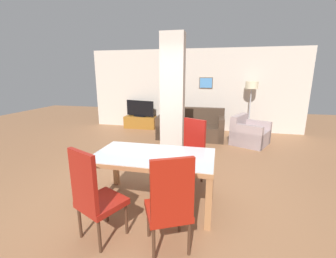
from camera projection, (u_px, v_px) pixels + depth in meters
ground_plane at (154, 202)px, 3.41m from camera, size 18.00×18.00×0.00m
back_wall at (193, 90)px, 7.63m from camera, size 7.20×0.09×2.70m
divider_pillar at (173, 100)px, 4.72m from camera, size 0.48×0.31×2.70m
dining_table at (154, 164)px, 3.26m from camera, size 1.73×0.95×0.77m
dining_chair_near_left at (94, 194)px, 2.50m from camera, size 0.61×0.61×1.13m
dining_chair_far_right at (191, 150)px, 3.97m from camera, size 0.62×0.62×1.13m
dining_chair_near_right at (170, 203)px, 2.33m from camera, size 0.61×0.61×1.13m
sofa at (191, 128)px, 6.76m from camera, size 1.94×0.86×0.89m
armchair at (249, 134)px, 6.18m from camera, size 1.15×1.18×0.79m
coffee_table at (188, 140)px, 5.83m from camera, size 0.57×0.52×0.41m
bottle at (186, 131)px, 5.68m from camera, size 0.07×0.07×0.22m
tv_stand at (140, 122)px, 8.03m from camera, size 1.12×0.40×0.42m
tv_screen at (140, 109)px, 7.91m from camera, size 1.07×0.31×0.56m
floor_lamp at (251, 90)px, 6.90m from camera, size 0.38×0.38×1.67m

